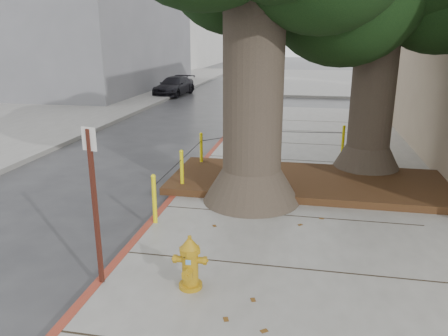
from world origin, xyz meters
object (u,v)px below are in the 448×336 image
object	(u,v)px
fire_hydrant	(190,263)
signpost	(94,198)
car_dark	(174,86)
car_silver	(410,93)

from	to	relation	value
fire_hydrant	signpost	world-z (taller)	signpost
signpost	car_dark	bearing A→B (deg)	118.77
signpost	car_dark	world-z (taller)	signpost
signpost	car_dark	size ratio (longest dim) A/B	0.59
car_dark	car_silver	bearing A→B (deg)	1.31
fire_hydrant	car_dark	bearing A→B (deg)	104.10
fire_hydrant	car_dark	xyz separation A→B (m)	(-6.61, 20.57, 0.02)
signpost	car_dark	xyz separation A→B (m)	(-5.34, 20.67, -0.86)
car_silver	car_dark	size ratio (longest dim) A/B	0.88
signpost	car_silver	xyz separation A→B (m)	(7.96, 19.52, -0.85)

